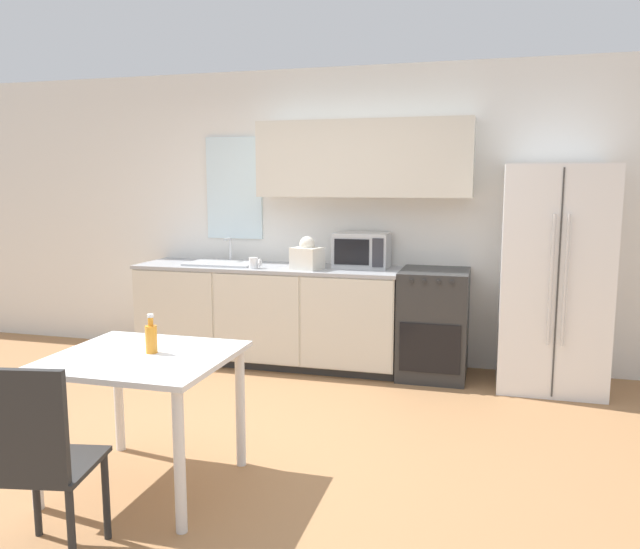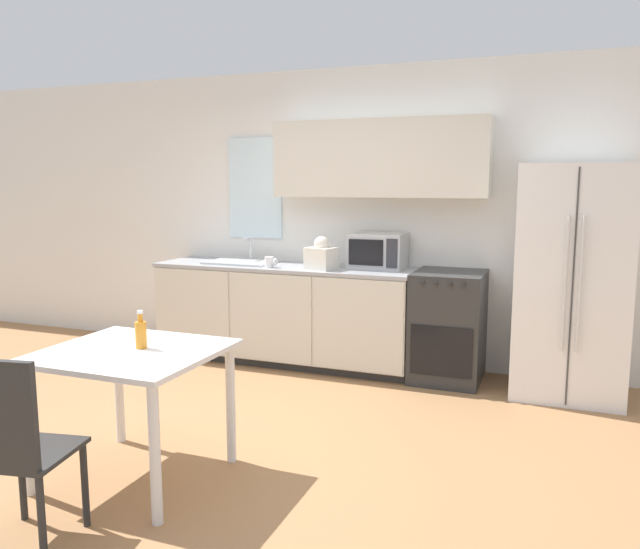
% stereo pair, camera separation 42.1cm
% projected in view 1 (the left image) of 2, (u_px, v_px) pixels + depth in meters
% --- Properties ---
extents(ground_plane, '(12.00, 12.00, 0.00)m').
position_uv_depth(ground_plane, '(240.00, 448.00, 3.95)').
color(ground_plane, '#9E7047').
extents(wall_back, '(12.00, 0.38, 2.70)m').
position_uv_depth(wall_back, '(332.00, 207.00, 5.79)').
color(wall_back, silver).
rests_on(wall_back, ground_plane).
extents(kitchen_counter, '(2.45, 0.67, 0.91)m').
position_uv_depth(kitchen_counter, '(269.00, 314.00, 5.76)').
color(kitchen_counter, '#333333').
rests_on(kitchen_counter, ground_plane).
extents(oven_range, '(0.57, 0.65, 0.93)m').
position_uv_depth(oven_range, '(434.00, 324.00, 5.37)').
color(oven_range, '#2D2D2D').
rests_on(oven_range, ground_plane).
extents(refrigerator, '(0.82, 0.75, 1.81)m').
position_uv_depth(refrigerator, '(553.00, 278.00, 5.03)').
color(refrigerator, white).
rests_on(refrigerator, ground_plane).
extents(kitchen_sink, '(0.63, 0.45, 0.23)m').
position_uv_depth(kitchen_sink, '(223.00, 262.00, 5.82)').
color(kitchen_sink, '#B7BABC').
rests_on(kitchen_sink, kitchen_counter).
extents(microwave, '(0.48, 0.35, 0.31)m').
position_uv_depth(microwave, '(362.00, 250.00, 5.57)').
color(microwave, '#B7BABC').
rests_on(microwave, kitchen_counter).
extents(coffee_mug, '(0.11, 0.08, 0.10)m').
position_uv_depth(coffee_mug, '(254.00, 263.00, 5.52)').
color(coffee_mug, white).
rests_on(coffee_mug, kitchen_counter).
extents(grocery_bag_0, '(0.29, 0.27, 0.29)m').
position_uv_depth(grocery_bag_0, '(307.00, 256.00, 5.45)').
color(grocery_bag_0, silver).
rests_on(grocery_bag_0, kitchen_counter).
extents(dining_table, '(0.94, 0.87, 0.75)m').
position_uv_depth(dining_table, '(143.00, 375.00, 3.37)').
color(dining_table, white).
rests_on(dining_table, ground_plane).
extents(dining_chair_near, '(0.47, 0.47, 0.93)m').
position_uv_depth(dining_chair_near, '(36.00, 454.00, 2.62)').
color(dining_chair_near, '#282828').
rests_on(dining_chair_near, ground_plane).
extents(drink_bottle, '(0.06, 0.06, 0.22)m').
position_uv_depth(drink_bottle, '(151.00, 338.00, 3.38)').
color(drink_bottle, orange).
rests_on(drink_bottle, dining_table).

